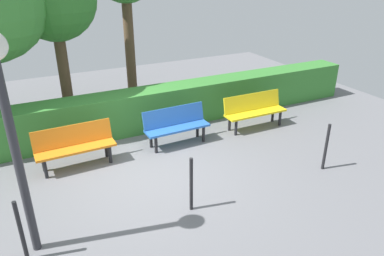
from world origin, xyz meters
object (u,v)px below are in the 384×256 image
tree_mid (53,0)px  bench_orange (75,144)px  bench_blue (176,124)px  bench_yellow (254,109)px  lamp_post (5,106)px

tree_mid → bench_orange: bearing=83.3°
bench_blue → bench_orange: size_ratio=0.95×
bench_orange → bench_yellow: bearing=178.1°
bench_orange → tree_mid: 3.78m
bench_yellow → tree_mid: bearing=-33.6°
bench_yellow → bench_orange: size_ratio=1.03×
bench_yellow → tree_mid: tree_mid is taller
bench_orange → tree_mid: size_ratio=0.39×
bench_yellow → tree_mid: size_ratio=0.40×
bench_yellow → lamp_post: size_ratio=0.52×
bench_yellow → bench_blue: (2.15, -0.04, -0.00)m
bench_blue → lamp_post: bearing=32.8°
bench_blue → tree_mid: (1.95, -2.74, 2.57)m
tree_mid → lamp_post: (1.33, 4.97, -0.79)m
lamp_post → bench_blue: bearing=-145.8°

